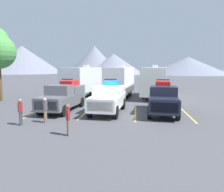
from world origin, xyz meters
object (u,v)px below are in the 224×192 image
(camper_trailer_a, at_px, (83,80))
(person_a, at_px, (20,110))
(person_b, at_px, (68,118))
(pickup_truck_b, at_px, (108,97))
(pickup_truck_c, at_px, (163,98))
(camper_trailer_b, at_px, (120,80))
(camper_trailer_c, at_px, (154,81))
(pickup_truck_a, at_px, (64,96))
(person_c, at_px, (45,108))

(camper_trailer_a, xyz_separation_m, person_a, (-0.75, -12.89, -1.06))
(person_a, height_order, person_b, person_b)
(pickup_truck_b, height_order, person_b, pickup_truck_b)
(pickup_truck_c, bearing_deg, person_a, -153.35)
(camper_trailer_b, height_order, person_a, camper_trailer_b)
(camper_trailer_a, distance_m, camper_trailer_c, 8.48)
(camper_trailer_a, distance_m, camper_trailer_b, 4.45)
(camper_trailer_b, height_order, camper_trailer_c, same)
(pickup_truck_a, height_order, camper_trailer_c, camper_trailer_c)
(pickup_truck_a, bearing_deg, camper_trailer_c, 44.73)
(pickup_truck_b, distance_m, person_a, 6.64)
(pickup_truck_b, bearing_deg, camper_trailer_c, 63.33)
(pickup_truck_c, distance_m, person_b, 8.46)
(pickup_truck_a, xyz_separation_m, pickup_truck_b, (3.85, -0.46, 0.03))
(pickup_truck_c, relative_size, camper_trailer_a, 0.64)
(person_b, bearing_deg, camper_trailer_c, 68.84)
(pickup_truck_a, bearing_deg, camper_trailer_b, 63.34)
(camper_trailer_b, relative_size, person_b, 4.83)
(camper_trailer_b, distance_m, camper_trailer_c, 4.03)
(pickup_truck_c, bearing_deg, camper_trailer_a, 135.74)
(pickup_truck_a, distance_m, person_c, 4.13)
(pickup_truck_a, relative_size, camper_trailer_b, 0.73)
(pickup_truck_b, bearing_deg, person_a, -138.28)
(pickup_truck_b, height_order, person_a, pickup_truck_b)
(person_b, bearing_deg, pickup_truck_c, 48.10)
(camper_trailer_c, height_order, person_b, camper_trailer_c)
(pickup_truck_b, distance_m, camper_trailer_a, 9.49)
(person_b, bearing_deg, person_c, 133.66)
(pickup_truck_b, height_order, pickup_truck_c, pickup_truck_b)
(pickup_truck_a, xyz_separation_m, person_a, (-1.11, -4.88, -0.23))
(pickup_truck_a, distance_m, person_b, 7.00)
(pickup_truck_c, height_order, camper_trailer_c, camper_trailer_c)
(camper_trailer_a, distance_m, person_c, 12.19)
(camper_trailer_a, xyz_separation_m, person_c, (0.52, -12.13, -1.08))
(pickup_truck_c, distance_m, camper_trailer_a, 11.86)
(person_b, bearing_deg, person_a, 155.11)
(pickup_truck_b, xyz_separation_m, person_a, (-4.96, -4.42, -0.25))
(pickup_truck_b, xyz_separation_m, person_b, (-1.38, -6.08, -0.24))
(camper_trailer_b, relative_size, camper_trailer_c, 0.94)
(pickup_truck_c, height_order, camper_trailer_a, camper_trailer_a)
(pickup_truck_c, xyz_separation_m, person_b, (-5.65, -6.29, -0.24))
(pickup_truck_a, height_order, camper_trailer_b, camper_trailer_b)
(camper_trailer_a, height_order, person_a, camper_trailer_a)
(pickup_truck_b, height_order, person_c, pickup_truck_b)
(person_c, bearing_deg, person_b, -46.34)
(pickup_truck_a, xyz_separation_m, camper_trailer_c, (8.11, 8.04, 0.83))
(person_a, bearing_deg, pickup_truck_a, 77.18)
(camper_trailer_a, bearing_deg, camper_trailer_c, 0.17)
(pickup_truck_c, relative_size, camper_trailer_b, 0.71)
(pickup_truck_b, relative_size, camper_trailer_b, 0.67)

